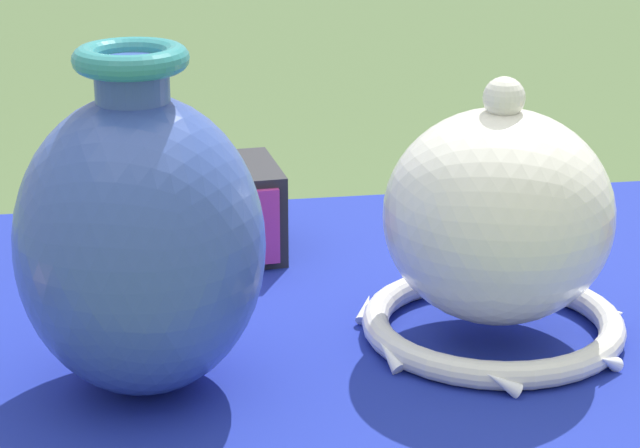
# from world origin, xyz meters

# --- Properties ---
(display_table) EXTENTS (1.16, 0.57, 0.78)m
(display_table) POSITION_xyz_m (0.00, -0.01, 0.68)
(display_table) COLOR olive
(display_table) RESTS_ON ground_plane
(vase_tall_bulbous) EXTENTS (0.18, 0.18, 0.26)m
(vase_tall_bulbous) POSITION_xyz_m (-0.13, -0.13, 0.90)
(vase_tall_bulbous) COLOR #3851A8
(vase_tall_bulbous) RESTS_ON display_table
(vase_dome_bell) EXTENTS (0.22, 0.23, 0.22)m
(vase_dome_bell) POSITION_xyz_m (0.15, -0.09, 0.87)
(vase_dome_bell) COLOR white
(vase_dome_bell) RESTS_ON display_table
(mosaic_tile_box) EXTENTS (0.16, 0.12, 0.09)m
(mosaic_tile_box) POSITION_xyz_m (-0.08, 0.13, 0.82)
(mosaic_tile_box) COLOR #232328
(mosaic_tile_box) RESTS_ON display_table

